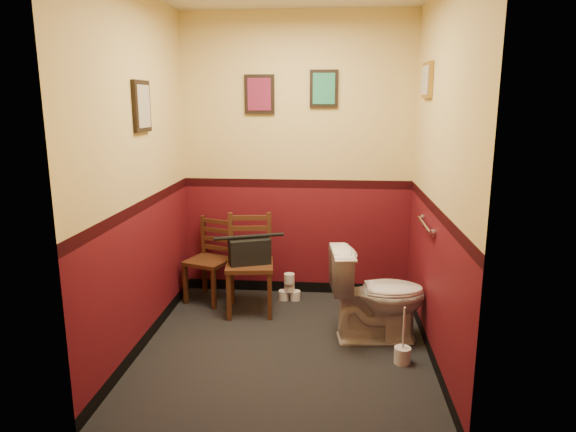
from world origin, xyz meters
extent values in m
cube|color=black|center=(0.00, 0.00, 0.00)|extent=(2.20, 2.40, 0.00)
cube|color=#560E17|center=(0.00, 1.20, 1.35)|extent=(2.20, 0.00, 2.70)
cube|color=#560E17|center=(0.00, -1.20, 1.35)|extent=(2.20, 0.00, 2.70)
cube|color=#560E17|center=(-1.10, 0.00, 1.35)|extent=(0.00, 2.40, 2.70)
cube|color=#560E17|center=(1.10, 0.00, 1.35)|extent=(0.00, 2.40, 2.70)
cylinder|color=silver|center=(1.07, 0.25, 0.95)|extent=(0.03, 0.50, 0.03)
cylinder|color=silver|center=(1.09, 0.00, 0.95)|extent=(0.02, 0.06, 0.06)
cylinder|color=silver|center=(1.09, 0.50, 0.95)|extent=(0.02, 0.06, 0.06)
cube|color=black|center=(-0.35, 1.18, 1.95)|extent=(0.28, 0.03, 0.36)
cube|color=maroon|center=(-0.35, 1.17, 1.95)|extent=(0.22, 0.01, 0.30)
cube|color=black|center=(0.25, 1.18, 2.00)|extent=(0.26, 0.03, 0.34)
cube|color=#2A8866|center=(0.25, 1.17, 2.00)|extent=(0.20, 0.01, 0.28)
cube|color=black|center=(-1.08, 0.10, 1.85)|extent=(0.03, 0.30, 0.38)
cube|color=tan|center=(-1.07, 0.10, 1.85)|extent=(0.01, 0.24, 0.31)
cube|color=olive|center=(1.08, 0.60, 2.05)|extent=(0.03, 0.34, 0.28)
cube|color=tan|center=(1.07, 0.60, 2.05)|extent=(0.01, 0.28, 0.22)
imported|color=white|center=(0.72, 0.22, 0.37)|extent=(0.81, 0.51, 0.75)
cylinder|color=silver|center=(0.88, -0.18, 0.06)|extent=(0.12, 0.12, 0.12)
cylinder|color=silver|center=(0.88, -0.18, 0.27)|extent=(0.02, 0.02, 0.35)
cube|color=#5A301B|center=(-0.82, 0.90, 0.40)|extent=(0.48, 0.48, 0.04)
cube|color=#5A301B|center=(-1.03, 0.80, 0.20)|extent=(0.05, 0.05, 0.40)
cube|color=#5A301B|center=(-0.92, 1.10, 0.20)|extent=(0.05, 0.05, 0.40)
cube|color=#5A301B|center=(-0.73, 0.69, 0.20)|extent=(0.05, 0.05, 0.40)
cube|color=#5A301B|center=(-0.62, 0.99, 0.20)|extent=(0.05, 0.05, 0.40)
cube|color=#5A301B|center=(-0.91, 1.10, 0.60)|extent=(0.04, 0.04, 0.40)
cube|color=#5A301B|center=(-0.62, 1.00, 0.60)|extent=(0.04, 0.04, 0.40)
cube|color=#5A301B|center=(-0.76, 1.05, 0.49)|extent=(0.29, 0.12, 0.04)
cube|color=#5A301B|center=(-0.76, 1.05, 0.57)|extent=(0.29, 0.12, 0.04)
cube|color=#5A301B|center=(-0.76, 1.05, 0.66)|extent=(0.29, 0.12, 0.04)
cube|color=#5A301B|center=(-0.76, 1.05, 0.75)|extent=(0.29, 0.12, 0.04)
cube|color=#5A301B|center=(-0.38, 0.66, 0.45)|extent=(0.46, 0.46, 0.04)
cube|color=#5A301B|center=(-0.54, 0.46, 0.22)|extent=(0.04, 0.04, 0.45)
cube|color=#5A301B|center=(-0.58, 0.82, 0.22)|extent=(0.04, 0.04, 0.45)
cube|color=#5A301B|center=(-0.18, 0.50, 0.22)|extent=(0.04, 0.04, 0.45)
cube|color=#5A301B|center=(-0.23, 0.86, 0.22)|extent=(0.04, 0.04, 0.45)
cube|color=#5A301B|center=(-0.58, 0.82, 0.67)|extent=(0.04, 0.04, 0.45)
cube|color=#5A301B|center=(-0.23, 0.86, 0.67)|extent=(0.04, 0.04, 0.45)
cube|color=#5A301B|center=(-0.41, 0.84, 0.55)|extent=(0.34, 0.07, 0.04)
cube|color=#5A301B|center=(-0.41, 0.84, 0.64)|extent=(0.34, 0.07, 0.04)
cube|color=#5A301B|center=(-0.41, 0.84, 0.74)|extent=(0.34, 0.07, 0.04)
cube|color=#5A301B|center=(-0.41, 0.84, 0.84)|extent=(0.34, 0.07, 0.04)
cube|color=black|center=(-0.38, 0.66, 0.58)|extent=(0.40, 0.30, 0.23)
cylinder|color=black|center=(-0.38, 0.66, 0.71)|extent=(0.31, 0.14, 0.03)
cylinder|color=silver|center=(-0.10, 0.98, 0.05)|extent=(0.10, 0.10, 0.09)
cylinder|color=silver|center=(0.00, 0.98, 0.05)|extent=(0.10, 0.10, 0.09)
cylinder|color=silver|center=(-0.05, 0.97, 0.14)|extent=(0.10, 0.10, 0.09)
cylinder|color=silver|center=(-0.05, 0.95, 0.23)|extent=(0.10, 0.10, 0.09)
camera|label=1|loc=(0.35, -3.69, 1.89)|focal=32.00mm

